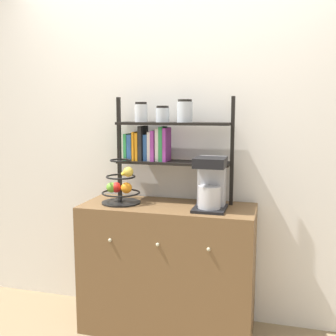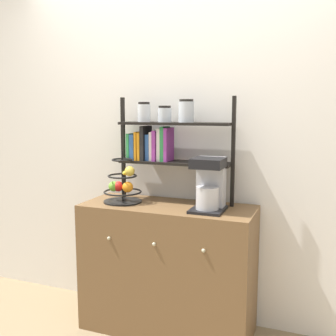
{
  "view_description": "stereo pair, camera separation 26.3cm",
  "coord_description": "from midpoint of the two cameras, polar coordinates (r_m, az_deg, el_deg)",
  "views": [
    {
      "loc": [
        0.69,
        -2.28,
        1.53
      ],
      "look_at": [
        0.0,
        0.24,
        1.15
      ],
      "focal_mm": 42.0,
      "sensor_mm": 36.0,
      "label": 1
    },
    {
      "loc": [
        0.94,
        -2.19,
        1.53
      ],
      "look_at": [
        0.0,
        0.24,
        1.15
      ],
      "focal_mm": 42.0,
      "sensor_mm": 36.0,
      "label": 2
    }
  ],
  "objects": [
    {
      "name": "wall_back",
      "position": [
        2.88,
        -1.18,
        3.67
      ],
      "size": [
        7.0,
        0.05,
        2.6
      ],
      "primitive_type": "cube",
      "color": "silver",
      "rests_on": "ground_plane"
    },
    {
      "name": "sideboard",
      "position": [
        2.82,
        -2.8,
        -14.35
      ],
      "size": [
        1.18,
        0.49,
        0.9
      ],
      "color": "brown",
      "rests_on": "ground_plane"
    },
    {
      "name": "coffee_maker",
      "position": [
        2.54,
        3.3,
        -2.26
      ],
      "size": [
        0.21,
        0.25,
        0.34
      ],
      "color": "black",
      "rests_on": "sideboard"
    },
    {
      "name": "fruit_stand",
      "position": [
        2.75,
        -9.56,
        -2.63
      ],
      "size": [
        0.27,
        0.27,
        0.36
      ],
      "color": "black",
      "rests_on": "sideboard"
    },
    {
      "name": "shelf_hutch",
      "position": [
        2.76,
        -3.81,
        4.35
      ],
      "size": [
        0.84,
        0.2,
        0.73
      ],
      "color": "black",
      "rests_on": "sideboard"
    }
  ]
}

